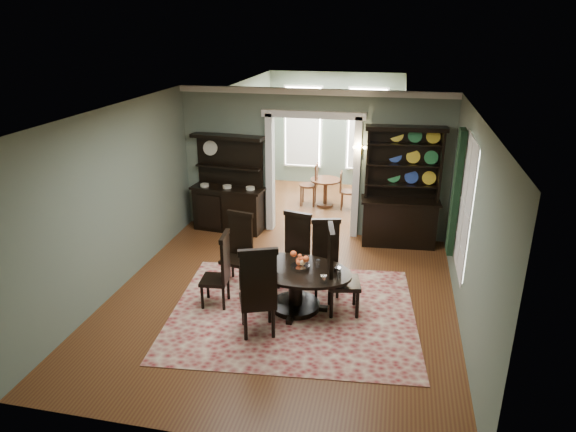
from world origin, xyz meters
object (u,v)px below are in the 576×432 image
Objects in this scene: welsh_dresser at (400,203)px; parlor_table at (325,189)px; dining_table at (296,281)px; sideboard at (229,198)px.

welsh_dresser reaches higher than parlor_table.
dining_table is 0.91× the size of sideboard.
dining_table is 0.79× the size of welsh_dresser.
dining_table is 2.58× the size of parlor_table.
dining_table is at bearing -122.17° from welsh_dresser.
sideboard is (-2.03, 2.93, 0.23)m from dining_table.
parlor_table is at bearing 52.24° from sideboard.
parlor_table is at bearing 128.03° from welsh_dresser.
welsh_dresser is 2.63m from parlor_table.
welsh_dresser is (3.56, -0.02, 0.15)m from sideboard.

